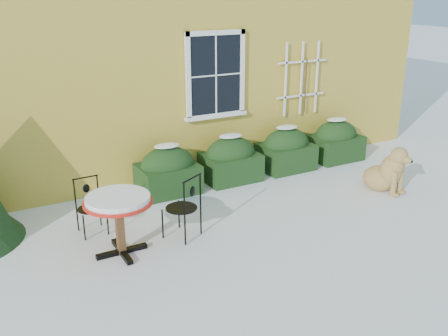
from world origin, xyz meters
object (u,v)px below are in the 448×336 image
bistro_table (118,206)px  dog (387,172)px  patio_chair_near (184,207)px  patio_chair_far (90,206)px

bistro_table → dog: size_ratio=0.92×
patio_chair_near → bistro_table: bearing=-27.5°
patio_chair_far → dog: size_ratio=0.83×
bistro_table → patio_chair_far: bistro_table is taller
bistro_table → dog: bearing=-1.3°
bistro_table → patio_chair_far: 0.93m
bistro_table → patio_chair_near: 1.01m
bistro_table → dog: (4.95, -0.11, -0.36)m
patio_chair_far → bistro_table: bearing=-80.1°
patio_chair_near → dog: bearing=147.9°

